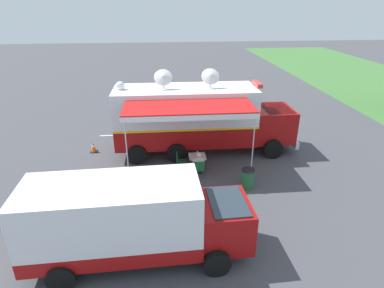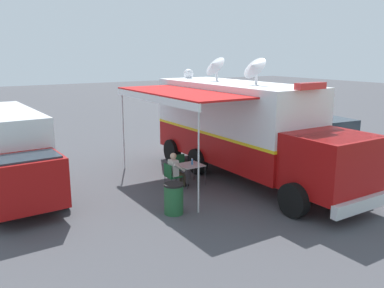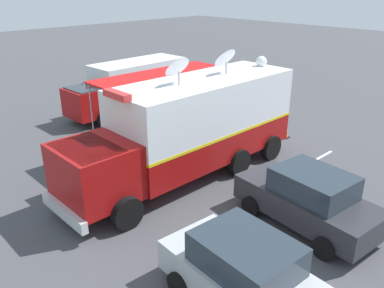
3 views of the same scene
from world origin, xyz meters
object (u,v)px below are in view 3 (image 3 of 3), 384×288
at_px(support_truck, 131,87).
at_px(car_behind_truck, 248,277).
at_px(folding_table, 160,140).
at_px(trash_bin, 94,145).
at_px(seated_responder, 151,136).
at_px(folding_chair_beside_table, 177,138).
at_px(traffic_cone, 285,132).
at_px(water_bottle, 161,136).
at_px(folding_chair_at_table, 148,138).
at_px(car_far_corner, 308,199).
at_px(command_truck, 190,125).

distance_m(support_truck, car_behind_truck, 14.88).
height_order(folding_table, trash_bin, trash_bin).
xyz_separation_m(seated_responder, trash_bin, (1.24, 2.00, -0.20)).
relative_size(folding_chair_beside_table, traffic_cone, 1.50).
xyz_separation_m(water_bottle, traffic_cone, (-2.46, -5.38, -0.55)).
bearing_deg(folding_chair_at_table, seated_responder, 179.63).
distance_m(folding_chair_at_table, car_behind_truck, 9.45).
bearing_deg(trash_bin, car_far_corner, -168.41).
bearing_deg(traffic_cone, command_truck, 86.12).
relative_size(folding_chair_beside_table, seated_responder, 0.70).
xyz_separation_m(water_bottle, trash_bin, (1.91, 1.98, -0.38)).
distance_m(folding_table, car_far_corner, 6.91).
relative_size(trash_bin, traffic_cone, 1.57).
distance_m(folding_chair_at_table, traffic_cone, 6.30).
distance_m(folding_chair_at_table, seated_responder, 0.23).
height_order(trash_bin, car_far_corner, car_far_corner).
bearing_deg(car_far_corner, folding_table, -1.67).
bearing_deg(seated_responder, car_far_corner, 178.46).
xyz_separation_m(folding_table, folding_chair_beside_table, (-0.09, -0.85, -0.16)).
height_order(folding_chair_beside_table, traffic_cone, folding_chair_beside_table).
height_order(folding_chair_at_table, traffic_cone, folding_chair_at_table).
bearing_deg(water_bottle, folding_chair_beside_table, -92.50).
relative_size(command_truck, support_truck, 1.39).
xyz_separation_m(traffic_cone, car_far_corner, (-4.39, 5.56, 0.60)).
bearing_deg(folding_chair_at_table, support_truck, -29.14).
xyz_separation_m(folding_table, car_behind_truck, (-7.74, 4.02, 0.21)).
bearing_deg(car_behind_truck, folding_chair_at_table, -25.20).
xyz_separation_m(support_truck, car_far_corner, (-12.46, 2.85, -0.51)).
xyz_separation_m(folding_chair_at_table, support_truck, (4.75, -2.65, 0.87)).
xyz_separation_m(folding_chair_beside_table, trash_bin, (1.94, 2.85, -0.06)).
bearing_deg(traffic_cone, car_far_corner, 128.27).
bearing_deg(support_truck, car_behind_truck, 153.36).
relative_size(folding_table, water_bottle, 3.59).
xyz_separation_m(folding_chair_at_table, folding_chair_beside_table, (-0.89, -0.85, 0.00)).
distance_m(folding_table, trash_bin, 2.73).
distance_m(trash_bin, car_behind_truck, 9.81).
xyz_separation_m(folding_table, car_far_corner, (-6.90, 0.20, 0.21)).
distance_m(traffic_cone, car_far_corner, 7.11).
bearing_deg(command_truck, car_behind_truck, 146.90).
distance_m(water_bottle, support_truck, 6.24).
bearing_deg(folding_chair_at_table, folding_table, 179.86).
relative_size(traffic_cone, support_truck, 0.08).
xyz_separation_m(water_bottle, folding_chair_at_table, (0.85, -0.02, -0.32)).
height_order(water_bottle, traffic_cone, water_bottle).
bearing_deg(water_bottle, trash_bin, 46.04).
distance_m(trash_bin, car_far_corner, 8.95).
bearing_deg(folding_table, folding_chair_beside_table, -96.15).
bearing_deg(support_truck, traffic_cone, -161.45).
relative_size(traffic_cone, car_far_corner, 0.13).
bearing_deg(folding_chair_beside_table, command_truck, 149.34).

